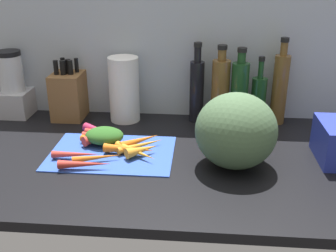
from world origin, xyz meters
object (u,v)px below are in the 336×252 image
at_px(carrot_0, 129,149).
at_px(carrot_5, 85,164).
at_px(carrot_3, 76,154).
at_px(carrot_12, 142,150).
at_px(carrot_1, 140,140).
at_px(carrot_7, 97,142).
at_px(winter_squash, 236,131).
at_px(knife_block, 69,94).
at_px(carrot_8, 99,137).
at_px(carrot_6, 103,132).
at_px(paper_towel_roll, 124,89).
at_px(carrot_9, 135,152).
at_px(bottle_2, 239,93).
at_px(carrot_11, 97,157).
at_px(cutting_board, 112,152).
at_px(bottle_1, 220,91).
at_px(bottle_0, 197,89).
at_px(carrot_4, 141,145).
at_px(bottle_3, 258,99).
at_px(blender_appliance, 13,88).
at_px(carrot_10, 101,131).
at_px(bottle_4, 280,88).
at_px(carrot_2, 98,136).

height_order(carrot_0, carrot_5, carrot_0).
bearing_deg(carrot_3, carrot_5, -53.86).
relative_size(carrot_5, carrot_12, 1.45).
relative_size(carrot_1, carrot_7, 1.13).
xyz_separation_m(winter_squash, knife_block, (-0.63, 0.36, -0.02)).
distance_m(carrot_12, winter_squash, 0.31).
distance_m(carrot_8, carrot_12, 0.18).
bearing_deg(carrot_6, paper_towel_roll, 74.19).
relative_size(carrot_9, bottle_2, 0.55).
bearing_deg(carrot_11, carrot_7, 104.65).
xyz_separation_m(cutting_board, carrot_6, (-0.06, 0.13, 0.02)).
distance_m(carrot_12, bottle_1, 0.42).
xyz_separation_m(winter_squash, bottle_0, (-0.13, 0.37, 0.01)).
bearing_deg(carrot_4, carrot_3, -156.76).
xyz_separation_m(carrot_3, bottle_3, (0.61, 0.36, 0.08)).
distance_m(carrot_6, carrot_11, 0.20).
relative_size(winter_squash, blender_appliance, 0.93).
relative_size(carrot_5, bottle_0, 0.52).
bearing_deg(blender_appliance, bottle_1, -1.64).
distance_m(carrot_9, winter_squash, 0.33).
distance_m(carrot_0, carrot_10, 0.18).
xyz_separation_m(carrot_3, bottle_0, (0.38, 0.37, 0.11)).
bearing_deg(carrot_6, bottle_4, 17.09).
xyz_separation_m(carrot_2, carrot_11, (0.04, -0.16, -0.00)).
distance_m(cutting_board, bottle_4, 0.68).
bearing_deg(carrot_3, carrot_2, 75.93).
bearing_deg(carrot_5, winter_squash, 9.12).
bearing_deg(carrot_4, carrot_10, 149.71).
bearing_deg(bottle_2, carrot_1, -147.85).
bearing_deg(blender_appliance, carrot_5, -46.93).
bearing_deg(paper_towel_roll, winter_squash, -40.66).
bearing_deg(carrot_6, carrot_8, -89.38).
distance_m(cutting_board, carrot_10, 0.14).
bearing_deg(carrot_4, bottle_4, 30.77).
bearing_deg(blender_appliance, carrot_12, -30.28).
distance_m(carrot_3, bottle_0, 0.54).
bearing_deg(bottle_2, paper_towel_roll, 177.22).
bearing_deg(carrot_1, blender_appliance, 155.37).
distance_m(paper_towel_roll, bottle_3, 0.52).
relative_size(winter_squash, bottle_1, 0.81).
relative_size(carrot_7, bottle_1, 0.45).
distance_m(carrot_8, bottle_1, 0.49).
bearing_deg(carrot_9, carrot_1, 88.62).
height_order(bottle_1, bottle_3, bottle_1).
bearing_deg(bottle_4, cutting_board, -151.02).
height_order(knife_block, bottle_2, bottle_2).
relative_size(carrot_0, blender_appliance, 0.63).
distance_m(carrot_6, carrot_8, 0.05).
bearing_deg(bottle_3, carrot_7, -154.71).
relative_size(knife_block, bottle_4, 0.71).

